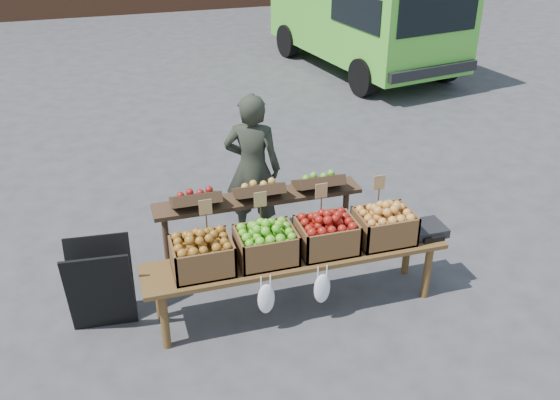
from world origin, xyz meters
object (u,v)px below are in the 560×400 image
object	(u,v)px
delivery_van	(364,16)
crate_green_apples	(384,226)
chalkboard_sign	(101,286)
crate_red_apples	(327,236)
vendor	(253,169)
crate_golden_apples	(202,256)
back_table	(259,222)
display_bench	(296,281)
weighing_scale	(426,229)
crate_russet_pears	(266,246)

from	to	relation	value
delivery_van	crate_green_apples	world-z (taller)	delivery_van
chalkboard_sign	crate_green_apples	distance (m)	2.52
chalkboard_sign	crate_red_apples	bearing A→B (deg)	-2.20
vendor	crate_golden_apples	world-z (taller)	vendor
back_table	crate_red_apples	world-z (taller)	back_table
delivery_van	crate_golden_apples	xyz separation A→B (m)	(-4.40, -6.81, -0.30)
display_bench	weighing_scale	world-z (taller)	weighing_scale
crate_golden_apples	crate_red_apples	world-z (taller)	same
back_table	crate_green_apples	size ratio (longest dim) A/B	4.20
weighing_scale	crate_green_apples	bearing A→B (deg)	180.00
back_table	crate_golden_apples	bearing A→B (deg)	-133.35
back_table	crate_golden_apples	size ratio (longest dim) A/B	4.20
crate_russet_pears	crate_green_apples	world-z (taller)	same
display_bench	crate_red_apples	xyz separation A→B (m)	(0.28, 0.00, 0.42)
crate_green_apples	crate_red_apples	bearing A→B (deg)	180.00
back_table	crate_green_apples	world-z (taller)	back_table
chalkboard_sign	crate_red_apples	size ratio (longest dim) A/B	1.65
back_table	crate_russet_pears	distance (m)	0.76
delivery_van	crate_golden_apples	distance (m)	8.12
vendor	display_bench	size ratio (longest dim) A/B	0.60
chalkboard_sign	display_bench	distance (m)	1.69
crate_red_apples	weighing_scale	world-z (taller)	crate_red_apples
vendor	weighing_scale	world-z (taller)	vendor
back_table	weighing_scale	distance (m)	1.57
crate_russet_pears	weighing_scale	distance (m)	1.53
crate_red_apples	crate_green_apples	size ratio (longest dim) A/B	1.00
back_table	vendor	bearing A→B (deg)	80.87
delivery_van	chalkboard_sign	xyz separation A→B (m)	(-5.25, -6.57, -0.60)
crate_red_apples	back_table	bearing A→B (deg)	120.27
delivery_van	weighing_scale	distance (m)	7.21
delivery_van	vendor	bearing A→B (deg)	-133.33
display_bench	crate_russet_pears	distance (m)	0.51
vendor	display_bench	distance (m)	1.41
crate_red_apples	weighing_scale	xyz separation A→B (m)	(0.97, 0.00, -0.10)
display_bench	crate_russet_pears	size ratio (longest dim) A/B	5.40
display_bench	vendor	bearing A→B (deg)	92.18
crate_russet_pears	crate_red_apples	distance (m)	0.55
crate_red_apples	crate_green_apples	bearing A→B (deg)	0.00
display_bench	crate_russet_pears	bearing A→B (deg)	180.00
display_bench	crate_golden_apples	bearing A→B (deg)	180.00
crate_russet_pears	crate_red_apples	size ratio (longest dim) A/B	1.00
chalkboard_sign	crate_green_apples	world-z (taller)	crate_green_apples
delivery_van	chalkboard_sign	world-z (taller)	delivery_van
delivery_van	display_bench	world-z (taller)	delivery_van
vendor	weighing_scale	bearing A→B (deg)	159.25
back_table	crate_red_apples	size ratio (longest dim) A/B	4.20
display_bench	chalkboard_sign	bearing A→B (deg)	171.84
crate_red_apples	chalkboard_sign	bearing A→B (deg)	172.98
back_table	weighing_scale	bearing A→B (deg)	-27.30
crate_golden_apples	crate_red_apples	xyz separation A→B (m)	(1.10, 0.00, 0.00)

